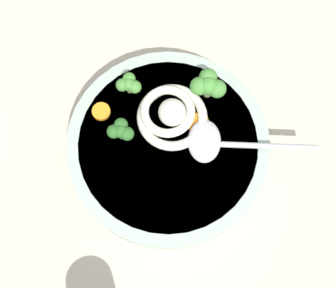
{
  "coord_description": "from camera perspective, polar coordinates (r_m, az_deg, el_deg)",
  "views": [
    {
      "loc": [
        -1.22,
        18.01,
        65.49
      ],
      "look_at": [
        -1.33,
        0.14,
        8.09
      ],
      "focal_mm": 48.19,
      "sensor_mm": 36.0,
      "label": 1
    }
  ],
  "objects": [
    {
      "name": "soup_spoon",
      "position": [
        0.6,
        5.95,
        -0.0
      ],
      "size": [
        17.34,
        6.2,
        1.6
      ],
      "rotation": [
        0.0,
        0.0,
        3.09
      ],
      "color": "#B7B7BC",
      "rests_on": "soup_bowl"
    },
    {
      "name": "carrot_slice_extra_b",
      "position": [
        0.62,
        -8.44,
        4.1
      ],
      "size": [
        2.49,
        2.49,
        0.62
      ],
      "primitive_type": "cylinder",
      "color": "orange",
      "rests_on": "soup_bowl"
    },
    {
      "name": "table_slab",
      "position": [
        0.66,
        -1.15,
        -1.55
      ],
      "size": [
        116.02,
        116.02,
        3.26
      ],
      "primitive_type": "cube",
      "color": "#BCB29E",
      "rests_on": "ground"
    },
    {
      "name": "broccoli_floret_beside_noodles",
      "position": [
        0.59,
        -6.01,
        1.72
      ],
      "size": [
        3.61,
        3.1,
        2.85
      ],
      "color": "#7A9E60",
      "rests_on": "soup_bowl"
    },
    {
      "name": "soup_bowl",
      "position": [
        0.62,
        0.0,
        -0.64
      ],
      "size": [
        27.43,
        27.43,
        4.83
      ],
      "color": "#9EB2A3",
      "rests_on": "table_slab"
    },
    {
      "name": "noodle_pile",
      "position": [
        0.6,
        0.37,
        3.76
      ],
      "size": [
        10.49,
        10.29,
        4.22
      ],
      "color": "silver",
      "rests_on": "soup_bowl"
    },
    {
      "name": "broccoli_floret_front",
      "position": [
        0.62,
        -4.98,
        7.58
      ],
      "size": [
        3.5,
        3.01,
        2.77
      ],
      "color": "#7A9E60",
      "rests_on": "soup_bowl"
    },
    {
      "name": "carrot_slice_extra_a",
      "position": [
        0.61,
        3.85,
        2.55
      ],
      "size": [
        3.0,
        3.0,
        0.58
      ],
      "primitive_type": "cylinder",
      "color": "orange",
      "rests_on": "soup_bowl"
    },
    {
      "name": "broccoli_floret_center",
      "position": [
        0.61,
        5.1,
        7.49
      ],
      "size": [
        4.86,
        4.18,
        3.85
      ],
      "color": "#7A9E60",
      "rests_on": "soup_bowl"
    }
  ]
}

